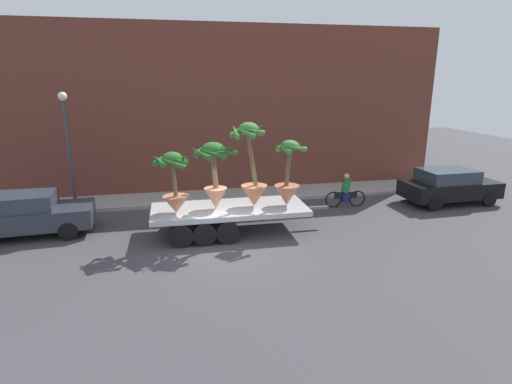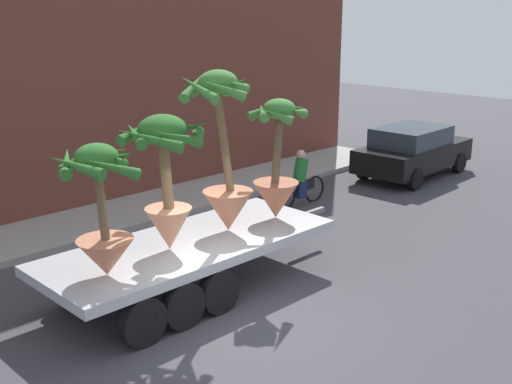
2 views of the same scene
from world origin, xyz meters
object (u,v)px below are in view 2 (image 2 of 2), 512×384
(flatbed_trailer, at_px, (179,256))
(parked_car, at_px, (413,150))
(potted_palm_extra, at_px, (277,170))
(cyclist, at_px, (300,181))
(potted_palm_middle, at_px, (166,175))
(potted_palm_front, at_px, (224,165))
(potted_palm_rear, at_px, (102,213))

(flatbed_trailer, distance_m, parked_car, 10.61)
(potted_palm_extra, height_order, cyclist, potted_palm_extra)
(potted_palm_middle, bearing_deg, flatbed_trailer, 12.79)
(potted_palm_middle, bearing_deg, potted_palm_front, 0.31)
(potted_palm_rear, height_order, cyclist, potted_palm_rear)
(potted_palm_middle, distance_m, potted_palm_extra, 2.68)
(potted_palm_middle, bearing_deg, cyclist, 19.73)
(potted_palm_middle, xyz_separation_m, cyclist, (5.98, 2.14, -1.66))
(cyclist, bearing_deg, potted_palm_middle, -160.27)
(flatbed_trailer, bearing_deg, parked_car, 8.81)
(flatbed_trailer, xyz_separation_m, potted_palm_front, (1.08, -0.05, 1.52))
(potted_palm_front, distance_m, potted_palm_extra, 1.35)
(potted_palm_front, bearing_deg, potted_palm_rear, -175.64)
(parked_car, bearing_deg, flatbed_trailer, -171.19)
(potted_palm_middle, height_order, parked_car, potted_palm_middle)
(cyclist, bearing_deg, potted_palm_extra, -145.87)
(potted_palm_front, relative_size, potted_palm_extra, 1.27)
(potted_palm_extra, bearing_deg, flatbed_trailer, 175.97)
(flatbed_trailer, bearing_deg, potted_palm_front, -2.72)
(potted_palm_middle, height_order, potted_palm_extra, potted_palm_extra)
(potted_palm_middle, relative_size, potted_palm_extra, 1.00)
(flatbed_trailer, height_order, potted_palm_middle, potted_palm_middle)
(cyclist, bearing_deg, potted_palm_rear, -162.37)
(potted_palm_front, height_order, parked_car, potted_palm_front)
(cyclist, distance_m, parked_car, 4.79)
(flatbed_trailer, xyz_separation_m, cyclist, (5.72, 2.09, -0.09))
(cyclist, relative_size, parked_car, 0.43)
(potted_palm_rear, height_order, potted_palm_extra, potted_palm_extra)
(potted_palm_front, relative_size, parked_car, 0.71)
(potted_palm_rear, xyz_separation_m, parked_car, (12.15, 1.89, -1.19))
(potted_palm_extra, xyz_separation_m, cyclist, (3.33, 2.25, -1.30))
(flatbed_trailer, relative_size, potted_palm_middle, 2.76)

